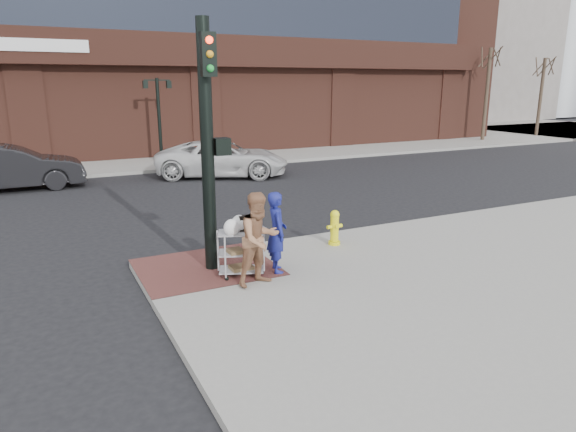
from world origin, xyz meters
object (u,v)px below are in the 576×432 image
pedestrian_tan (259,239)px  woman_blue (277,232)px  utility_cart (241,249)px  lamp_post (159,111)px  minivan_white (222,158)px  fire_hydrant (335,227)px  traffic_signal_pole (209,141)px  sedan_dark (10,168)px

pedestrian_tan → woman_blue: bearing=25.5°
woman_blue → utility_cart: bearing=92.0°
lamp_post → utility_cart: 16.08m
lamp_post → minivan_white: size_ratio=0.71×
minivan_white → fire_hydrant: 10.87m
traffic_signal_pole → pedestrian_tan: (0.54, -1.23, -1.77)m
lamp_post → pedestrian_tan: 16.64m
lamp_post → sedan_dark: bearing=-152.2°
lamp_post → fire_hydrant: 15.11m
lamp_post → woman_blue: 16.12m
woman_blue → sedan_dark: (-5.07, 12.59, -0.14)m
sedan_dark → pedestrian_tan: bearing=-160.7°
minivan_white → sedan_dark: bearing=109.1°
pedestrian_tan → sedan_dark: size_ratio=0.35×
woman_blue → minivan_white: (3.02, 11.84, -0.21)m
sedan_dark → utility_cart: 13.18m
minivan_white → utility_cart: (-3.76, -11.69, -0.07)m
traffic_signal_pole → sedan_dark: traffic_signal_pole is taller
traffic_signal_pole → minivan_white: bearing=69.5°
traffic_signal_pole → utility_cart: (0.40, -0.60, -2.13)m
fire_hydrant → sedan_dark: bearing=121.5°
woman_blue → fire_hydrant: bearing=-49.6°
woman_blue → utility_cart: 0.80m
minivan_white → fire_hydrant: (-1.01, -10.82, -0.19)m
traffic_signal_pole → sedan_dark: (-3.94, 11.84, -1.98)m
traffic_signal_pole → utility_cart: traffic_signal_pole is taller
utility_cart → traffic_signal_pole: bearing=123.5°
pedestrian_tan → utility_cart: (-0.14, 0.63, -0.36)m
traffic_signal_pole → utility_cart: size_ratio=4.09×
lamp_post → fire_hydrant: bearing=-87.4°
lamp_post → utility_cart: lamp_post is taller
traffic_signal_pole → fire_hydrant: bearing=4.9°
traffic_signal_pole → pedestrian_tan: traffic_signal_pole is taller
fire_hydrant → utility_cart: bearing=-162.5°
lamp_post → minivan_white: lamp_post is taller
sedan_dark → lamp_post: bearing=-61.8°
woman_blue → sedan_dark: bearing=35.6°
traffic_signal_pole → pedestrian_tan: 2.22m
pedestrian_tan → minivan_white: (3.62, 12.32, -0.28)m
lamp_post → pedestrian_tan: (-1.94, -16.46, -1.56)m
lamp_post → minivan_white: 4.83m
sedan_dark → minivan_white: size_ratio=0.92×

